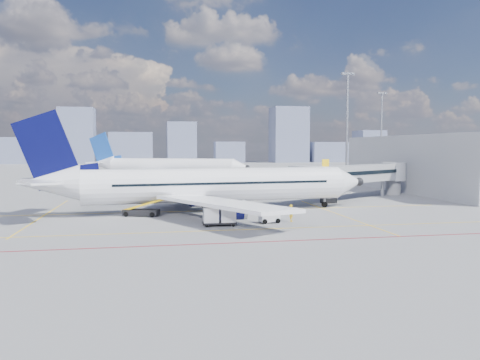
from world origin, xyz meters
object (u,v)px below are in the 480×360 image
(ramp_worker, at_px, (291,213))
(belt_loader, at_px, (142,211))
(cargo_dolly, at_px, (219,216))
(baggage_tug, at_px, (268,216))
(second_aircraft, at_px, (165,167))
(main_aircraft, at_px, (203,186))

(ramp_worker, bearing_deg, belt_loader, 89.38)
(cargo_dolly, bearing_deg, belt_loader, 134.80)
(ramp_worker, bearing_deg, baggage_tug, 123.45)
(cargo_dolly, bearing_deg, baggage_tug, 10.56)
(cargo_dolly, xyz_separation_m, ramp_worker, (7.95, 1.32, -0.12))
(second_aircraft, xyz_separation_m, belt_loader, (-4.30, -59.23, -2.60))
(cargo_dolly, xyz_separation_m, belt_loader, (-7.76, 8.25, -0.41))
(belt_loader, xyz_separation_m, ramp_worker, (15.71, -6.93, 0.29))
(second_aircraft, distance_m, cargo_dolly, 67.61)
(second_aircraft, height_order, belt_loader, second_aircraft)
(cargo_dolly, relative_size, belt_loader, 0.59)
(belt_loader, bearing_deg, cargo_dolly, -27.62)
(main_aircraft, height_order, belt_loader, main_aircraft)
(baggage_tug, xyz_separation_m, cargo_dolly, (-5.30, -0.84, 0.35))
(baggage_tug, relative_size, cargo_dolly, 0.63)
(ramp_worker, bearing_deg, second_aircraft, 32.96)
(main_aircraft, distance_m, ramp_worker, 12.67)
(belt_loader, distance_m, ramp_worker, 17.17)
(baggage_tug, bearing_deg, main_aircraft, 112.62)
(baggage_tug, relative_size, belt_loader, 0.37)
(main_aircraft, distance_m, second_aircraft, 57.10)
(main_aircraft, xyz_separation_m, baggage_tug, (5.82, -9.62, -2.54))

